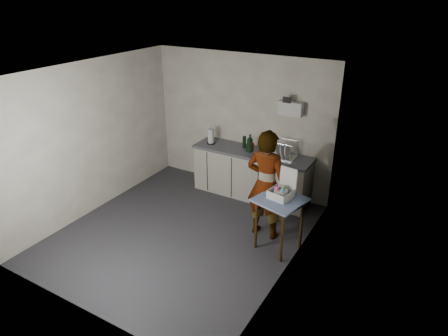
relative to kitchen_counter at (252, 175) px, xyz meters
The scene contains 15 objects.
ground 1.80m from the kitchen_counter, 103.24° to the right, with size 4.00×4.00×0.00m, color #2C2C31.
wall_back 1.00m from the kitchen_counter, 144.05° to the left, with size 3.60×0.02×2.60m, color #B2AA9B.
wall_right 2.36m from the kitchen_counter, 50.73° to the right, with size 0.02×4.00×2.60m, color #B2AA9B.
wall_left 2.91m from the kitchen_counter, 142.18° to the right, with size 0.02×4.00×2.60m, color #B2AA9B.
ceiling 2.78m from the kitchen_counter, 103.24° to the right, with size 3.60×4.00×0.01m, color silver.
kitchen_counter is the anchor object (origin of this frame).
wall_shelf 1.47m from the kitchen_counter, 20.15° to the left, with size 0.42×0.18×0.37m.
side_table 1.73m from the kitchen_counter, 49.62° to the right, with size 0.80×0.80×0.84m.
standing_man 1.38m from the kitchen_counter, 54.22° to the right, with size 0.65×0.43×1.77m, color #B2A593.
soap_bottle 0.65m from the kitchen_counter, 138.53° to the right, with size 0.13×0.13×0.33m, color black.
soda_can 0.56m from the kitchen_counter, 119.27° to the left, with size 0.07×0.07×0.14m, color red.
dark_bottle 0.64m from the kitchen_counter, 158.66° to the left, with size 0.07×0.07×0.23m, color black.
paper_towel 1.06m from the kitchen_counter, behind, with size 0.16×0.16×0.29m.
dish_rack 0.81m from the kitchen_counter, ahead, with size 0.43×0.32×0.30m.
bakery_box 1.72m from the kitchen_counter, 48.65° to the right, with size 0.36×0.37×0.43m.
Camera 1 is at (3.33, -4.39, 3.67)m, focal length 32.00 mm.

